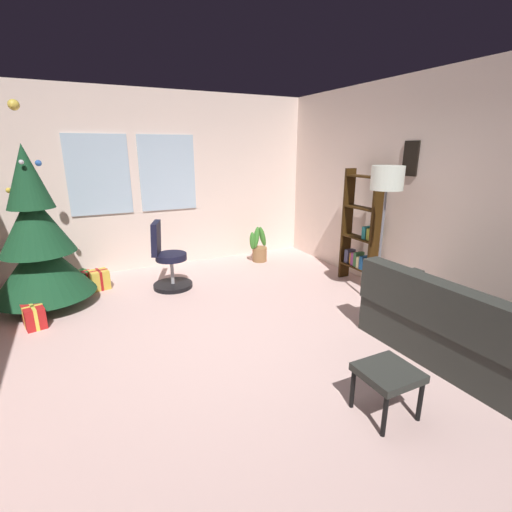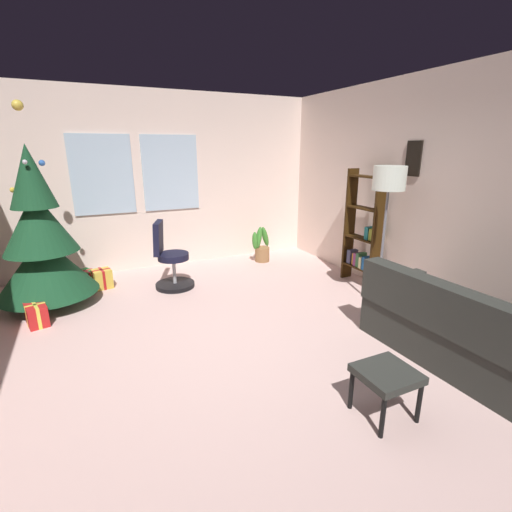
{
  "view_description": "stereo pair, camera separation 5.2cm",
  "coord_description": "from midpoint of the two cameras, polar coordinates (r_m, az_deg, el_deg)",
  "views": [
    {
      "loc": [
        -1.25,
        -2.93,
        1.96
      ],
      "look_at": [
        0.19,
        0.02,
        0.98
      ],
      "focal_mm": 25.56,
      "sensor_mm": 36.0,
      "label": 1
    },
    {
      "loc": [
        -1.21,
        -2.95,
        1.96
      ],
      "look_at": [
        0.19,
        0.02,
        0.98
      ],
      "focal_mm": 25.56,
      "sensor_mm": 36.0,
      "label": 2
    }
  ],
  "objects": [
    {
      "name": "ground_plane",
      "position": [
        3.77,
        -3.0,
        -15.67
      ],
      "size": [
        5.22,
        6.38,
        0.1
      ],
      "primitive_type": "cube",
      "color": "beige"
    },
    {
      "name": "wall_back_with_windows",
      "position": [
        6.32,
        -15.25,
        11.18
      ],
      "size": [
        5.22,
        0.12,
        2.84
      ],
      "color": "beige",
      "rests_on": "ground_plane"
    },
    {
      "name": "wall_right_with_frames",
      "position": [
        4.91,
        26.94,
        8.51
      ],
      "size": [
        0.12,
        6.38,
        2.84
      ],
      "color": "beige",
      "rests_on": "ground_plane"
    },
    {
      "name": "couch",
      "position": [
        4.01,
        30.96,
        -10.48
      ],
      "size": [
        1.48,
        1.88,
        0.83
      ],
      "color": "#2D2F2A",
      "rests_on": "ground_plane"
    },
    {
      "name": "footstool",
      "position": [
        3.01,
        19.44,
        -17.29
      ],
      "size": [
        0.41,
        0.39,
        0.39
      ],
      "color": "#2D2F2A",
      "rests_on": "ground_plane"
    },
    {
      "name": "holiday_tree",
      "position": [
        5.24,
        -31.18,
        1.66
      ],
      "size": [
        1.19,
        1.19,
        2.48
      ],
      "color": "#4C331E",
      "rests_on": "ground_plane"
    },
    {
      "name": "gift_box_red",
      "position": [
        4.91,
        -31.69,
        -8.03
      ],
      "size": [
        0.27,
        0.35,
        0.25
      ],
      "color": "red",
      "rests_on": "ground_plane"
    },
    {
      "name": "gift_box_green",
      "position": [
        5.95,
        -25.81,
        -3.25
      ],
      "size": [
        0.36,
        0.37,
        0.23
      ],
      "color": "#1E722D",
      "rests_on": "ground_plane"
    },
    {
      "name": "gift_box_gold",
      "position": [
        5.73,
        -23.54,
        -3.4
      ],
      "size": [
        0.28,
        0.28,
        0.28
      ],
      "color": "gold",
      "rests_on": "ground_plane"
    },
    {
      "name": "office_chair",
      "position": [
        5.37,
        -13.91,
        -1.0
      ],
      "size": [
        0.58,
        0.56,
        0.98
      ],
      "color": "black",
      "rests_on": "ground_plane"
    },
    {
      "name": "bookshelf",
      "position": [
        5.53,
        15.79,
        3.1
      ],
      "size": [
        0.18,
        0.64,
        1.67
      ],
      "color": "#301C08",
      "rests_on": "ground_plane"
    },
    {
      "name": "floor_lamp",
      "position": [
        4.59,
        19.43,
        10.02
      ],
      "size": [
        0.37,
        0.37,
        1.76
      ],
      "color": "slate",
      "rests_on": "ground_plane"
    },
    {
      "name": "potted_plant",
      "position": [
        6.49,
        0.2,
        1.25
      ],
      "size": [
        0.41,
        0.26,
        0.65
      ],
      "color": "olive",
      "rests_on": "ground_plane"
    }
  ]
}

